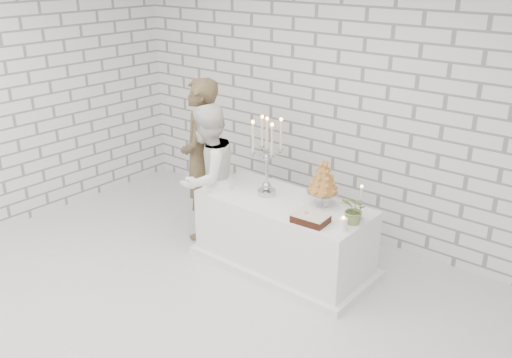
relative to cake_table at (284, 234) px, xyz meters
The scene contains 11 objects.
ground 1.43m from the cake_table, 95.83° to the right, with size 6.00×5.00×0.01m, color silver.
wall_back 1.60m from the cake_table, 97.06° to the left, with size 6.00×0.01×3.00m, color white.
cake_table is the anchor object (origin of this frame).
groom 1.30m from the cake_table, behind, with size 0.68×0.44×1.86m, color #43351E.
bride 1.03m from the cake_table, 168.80° to the right, with size 0.80×0.62×1.64m, color white.
candelabra 0.83m from the cake_table, behind, with size 0.34×0.34×0.84m, color #A9A9B4, non-canonical shape.
croquembouche 0.73m from the cake_table, 22.06° to the left, with size 0.32×0.32×0.49m, color #9F652A, non-canonical shape.
chocolate_cake 0.68m from the cake_table, 26.16° to the right, with size 0.32×0.23×0.08m, color black.
pillar_candle 0.93m from the cake_table, 13.06° to the right, with size 0.08×0.08×0.12m, color white.
extra_taper 0.97m from the cake_table, ahead, with size 0.06×0.06×0.32m, color beige.
flowers 0.96m from the cake_table, ahead, with size 0.25×0.22×0.28m, color #4E783A.
Camera 1 is at (3.21, -2.79, 3.07)m, focal length 39.05 mm.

